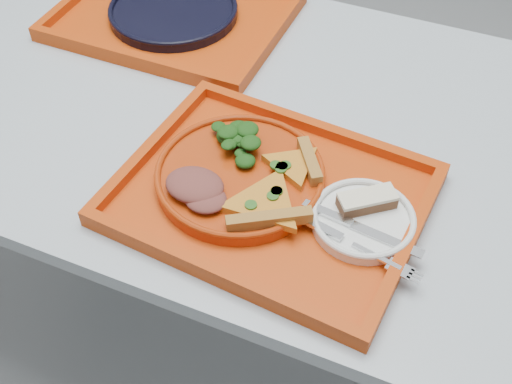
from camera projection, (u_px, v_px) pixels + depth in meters
ground at (234, 324)px, 1.69m from camera, size 10.00×10.00×0.00m
table at (225, 134)px, 1.19m from camera, size 1.60×0.80×0.75m
tray_main at (270, 198)px, 0.98m from camera, size 0.48×0.39×0.01m
tray_far at (174, 18)px, 1.31m from camera, size 0.45×0.35×0.01m
dinner_plate at (240, 177)px, 0.99m from camera, size 0.26×0.26×0.02m
side_plate at (363, 221)px, 0.93m from camera, size 0.15×0.15×0.01m
navy_plate at (173, 12)px, 1.30m from camera, size 0.26×0.26×0.02m
pizza_slice_a at (265, 201)px, 0.93m from camera, size 0.18×0.18×0.02m
pizza_slice_b at (293, 163)px, 0.98m from camera, size 0.14×0.13×0.02m
salad_heap at (233, 137)px, 1.01m from camera, size 0.08×0.07×0.04m
meat_portion at (195, 185)px, 0.95m from camera, size 0.09×0.07×0.03m
dessert_bar at (367, 201)px, 0.93m from camera, size 0.09×0.08×0.02m
knife at (362, 228)px, 0.91m from camera, size 0.19×0.04×0.01m
fork at (351, 243)px, 0.89m from camera, size 0.19×0.06×0.01m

